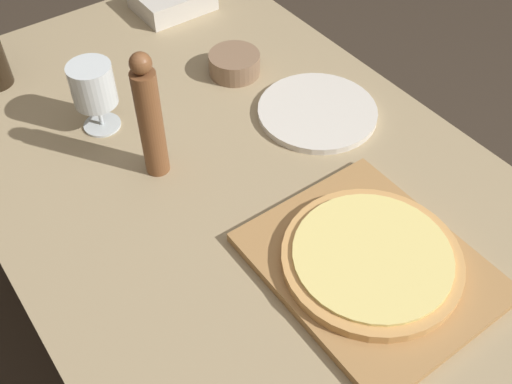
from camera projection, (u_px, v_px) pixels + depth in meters
name	position (u px, v px, depth m)	size (l,w,h in m)	color
dining_table	(283.00, 249.00, 1.11)	(0.87, 1.73, 0.73)	#9E8966
cutting_board	(370.00, 266.00, 0.97)	(0.31, 0.37, 0.02)	#A87A47
pizza	(372.00, 258.00, 0.96)	(0.29, 0.29, 0.02)	tan
pepper_mill	(150.00, 118.00, 1.04)	(0.04, 0.04, 0.26)	brown
wine_glass	(93.00, 87.00, 1.15)	(0.09, 0.09, 0.15)	silver
small_bowl	(234.00, 64.00, 1.32)	(0.11, 0.11, 0.05)	#84664C
dinner_plate	(317.00, 112.00, 1.24)	(0.25, 0.25, 0.01)	silver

